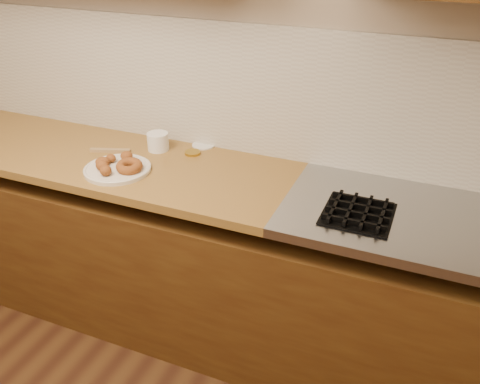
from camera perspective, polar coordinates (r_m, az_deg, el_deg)
name	(u,v)px	position (r m, az deg, el deg)	size (l,w,h in m)	color
wall_back	(210,53)	(2.39, -3.43, 15.27)	(4.00, 0.02, 2.70)	tan
base_cabinet	(188,263)	(2.56, -5.83, -7.89)	(3.60, 0.60, 0.77)	#533614
butcher_block	(66,151)	(2.65, -18.94, 4.35)	(2.30, 0.62, 0.04)	olive
stovetop	(455,228)	(2.06, 23.01, -3.72)	(1.30, 0.62, 0.04)	#9EA0A5
backsplash	(209,86)	(2.42, -3.45, 11.76)	(3.60, 0.02, 0.60)	beige
burner_grates	(449,230)	(1.98, 22.38, -3.99)	(0.91, 0.26, 0.03)	black
donut_plate	(118,169)	(2.33, -13.59, 2.50)	(0.30, 0.30, 0.02)	silver
ring_donut	(129,166)	(2.28, -12.34, 2.86)	(0.12, 0.12, 0.04)	brown
fried_dough_chunks	(109,163)	(2.33, -14.45, 3.23)	(0.15, 0.24, 0.05)	brown
plastic_tub	(158,142)	(2.49, -9.20, 5.61)	(0.10, 0.10, 0.09)	white
tub_lid	(204,145)	(2.52, -4.12, 5.28)	(0.11, 0.11, 0.01)	white
brass_jar_lid	(193,153)	(2.44, -5.35, 4.41)	(0.08, 0.08, 0.01)	#B6922D
wooden_utensil	(110,150)	(2.53, -14.37, 4.54)	(0.19, 0.02, 0.02)	#9F7E50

